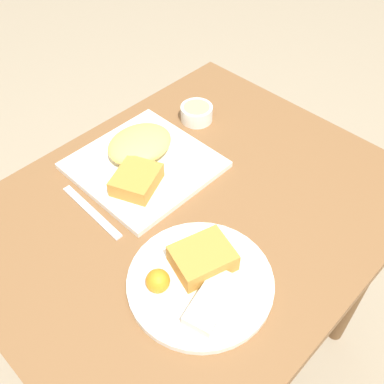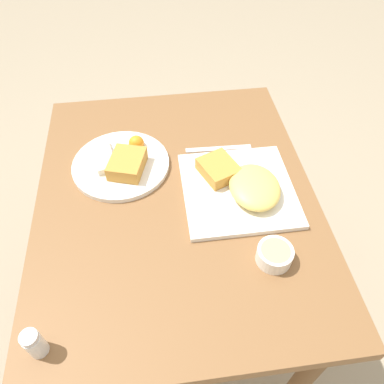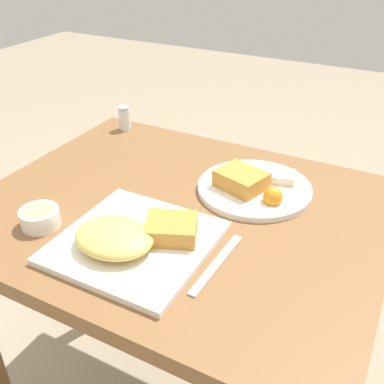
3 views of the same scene
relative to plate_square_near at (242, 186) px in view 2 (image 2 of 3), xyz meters
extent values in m
plane|color=gray|center=(0.01, 0.17, -0.76)|extent=(8.00, 8.00, 0.00)
cube|color=brown|center=(0.01, 0.17, -0.04)|extent=(0.89, 0.72, 0.04)
cylinder|color=brown|center=(-0.38, -0.13, -0.41)|extent=(0.05, 0.05, 0.70)
cylinder|color=brown|center=(0.39, -0.13, -0.41)|extent=(0.05, 0.05, 0.70)
cylinder|color=brown|center=(0.39, 0.47, -0.41)|extent=(0.05, 0.05, 0.70)
cube|color=white|center=(0.00, 0.01, -0.01)|extent=(0.29, 0.29, 0.01)
ellipsoid|color=#EAC660|center=(-0.02, -0.03, 0.01)|extent=(0.16, 0.13, 0.04)
cube|color=#C68938|center=(0.06, 0.05, 0.01)|extent=(0.13, 0.12, 0.04)
cylinder|color=white|center=(0.13, 0.31, -0.01)|extent=(0.27, 0.27, 0.01)
cube|color=#C68938|center=(0.11, 0.29, 0.01)|extent=(0.13, 0.11, 0.04)
cube|color=beige|center=(0.15, 0.36, 0.00)|extent=(0.13, 0.08, 0.02)
sphere|color=orange|center=(0.19, 0.26, 0.01)|extent=(0.04, 0.04, 0.04)
cylinder|color=white|center=(-0.21, -0.03, 0.00)|extent=(0.08, 0.08, 0.04)
cylinder|color=#D1B775|center=(-0.21, -0.03, 0.02)|extent=(0.07, 0.07, 0.00)
cylinder|color=white|center=(-0.35, 0.47, 0.01)|extent=(0.04, 0.04, 0.06)
cylinder|color=white|center=(-0.35, 0.47, 0.00)|extent=(0.03, 0.03, 0.03)
cylinder|color=silver|center=(-0.35, 0.47, 0.05)|extent=(0.03, 0.03, 0.01)
cube|color=silver|center=(0.17, 0.03, -0.02)|extent=(0.02, 0.19, 0.00)
camera|label=1|loc=(0.45, 0.60, 0.69)|focal=42.00mm
camera|label=2|loc=(-0.62, 0.21, 0.72)|focal=35.00mm
camera|label=3|loc=(0.42, -0.56, 0.53)|focal=42.00mm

